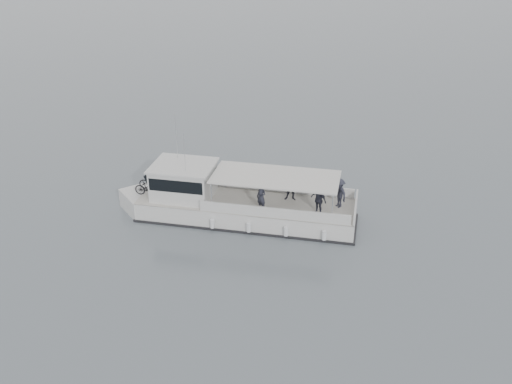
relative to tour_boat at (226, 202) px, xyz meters
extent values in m
plane|color=#50595E|center=(1.36, 0.99, -0.91)|extent=(1400.00, 1400.00, 0.00)
cube|color=silver|center=(1.09, -0.38, -0.48)|extent=(11.95, 6.71, 1.25)
cube|color=silver|center=(-4.38, 1.52, -0.48)|extent=(2.96, 2.96, 1.25)
cube|color=beige|center=(1.09, -0.38, 0.15)|extent=(11.95, 6.71, 0.06)
cube|color=black|center=(1.09, -0.38, -0.86)|extent=(12.17, 6.89, 0.17)
cube|color=silver|center=(3.22, 0.45, 0.44)|extent=(7.32, 2.62, 0.58)
cube|color=silver|center=(2.24, -2.35, 0.44)|extent=(7.32, 2.62, 0.58)
cube|color=silver|center=(6.51, -2.26, 0.44)|extent=(1.10, 2.95, 0.58)
cube|color=silver|center=(-2.19, 0.76, 1.02)|extent=(3.77, 3.47, 1.74)
cube|color=black|center=(-3.60, 1.25, 1.16)|extent=(1.30, 2.46, 1.12)
cube|color=black|center=(-2.19, 0.76, 1.31)|extent=(3.60, 3.45, 0.68)
cube|color=silver|center=(-2.19, 0.76, 1.94)|extent=(4.02, 3.72, 0.10)
cube|color=silver|center=(2.55, -0.89, 1.74)|extent=(7.15, 4.89, 0.08)
cylinder|color=silver|center=(-0.81, -1.15, 0.95)|extent=(0.07, 0.07, 1.59)
cylinder|color=silver|center=(0.08, 1.40, 0.95)|extent=(0.07, 0.07, 1.59)
cylinder|color=silver|center=(5.02, -3.18, 0.95)|extent=(0.07, 0.07, 1.59)
cylinder|color=silver|center=(5.91, -0.62, 0.95)|extent=(0.07, 0.07, 1.59)
cylinder|color=silver|center=(-2.45, 1.77, 3.19)|extent=(0.04, 0.04, 2.51)
cylinder|color=silver|center=(-2.05, -0.01, 3.00)|extent=(0.04, 0.04, 2.12)
cylinder|color=silver|center=(-0.83, -1.51, -0.43)|extent=(0.29, 0.29, 0.48)
cylinder|color=silver|center=(0.99, -2.14, -0.43)|extent=(0.29, 0.29, 0.48)
cylinder|color=silver|center=(2.81, -2.78, -0.43)|extent=(0.29, 0.29, 0.48)
cylinder|color=silver|center=(4.63, -3.41, -0.43)|extent=(0.29, 0.29, 0.48)
imported|color=black|center=(-3.89, 1.76, 0.59)|extent=(1.75, 1.09, 0.87)
imported|color=black|center=(-4.14, 1.03, 0.61)|extent=(1.58, 0.91, 0.92)
imported|color=#2A2B38|center=(1.72, -1.52, 0.96)|extent=(0.65, 0.71, 1.62)
imported|color=#2A2B38|center=(3.50, -0.50, 0.96)|extent=(0.92, 0.80, 1.62)
imported|color=#2A2B38|center=(4.55, -2.19, 0.96)|extent=(0.89, 0.99, 1.62)
imported|color=#2A2B38|center=(5.77, -1.60, 0.96)|extent=(0.96, 1.20, 1.62)
camera|label=1|loc=(-1.84, -27.26, 14.10)|focal=40.00mm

